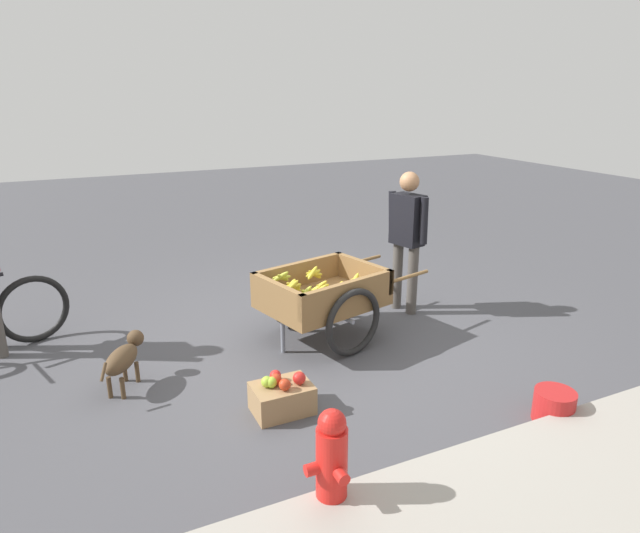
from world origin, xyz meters
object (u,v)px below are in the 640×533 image
Objects in this scene: fruit_cart at (323,297)px; fire_hydrant at (332,463)px; vendor_person at (407,231)px; plastic_bucket at (554,406)px; dog at (124,357)px; apple_crate at (282,396)px.

fruit_cart is 2.32m from fire_hydrant.
vendor_person is 2.39m from plastic_bucket.
fire_hydrant is 2.26× the size of plastic_bucket.
fruit_cart is 6.02× the size of plastic_bucket.
dog is at bearing -33.23° from plastic_bucket.
vendor_person is at bearing -94.49° from plastic_bucket.
vendor_person is 3.21m from fire_hydrant.
vendor_person is 2.58× the size of dog.
plastic_bucket is at bearing 151.60° from apple_crate.
dog is at bearing -40.43° from apple_crate.
apple_crate is (-0.13, -1.10, -0.21)m from fire_hydrant.
fruit_cart is 1.35m from apple_crate.
fruit_cart is at bearing -175.32° from dog.
vendor_person reaches higher than dog.
fruit_cart is at bearing 14.31° from vendor_person.
dog is 1.34× the size of apple_crate.
fruit_cart is 2.66× the size of fire_hydrant.
dog is at bearing 8.37° from vendor_person.
fruit_cart is 1.24m from vendor_person.
plastic_bucket is 0.67× the size of apple_crate.
apple_crate is at bearing 33.98° from vendor_person.
apple_crate is (1.76, -0.95, 0.01)m from plastic_bucket.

